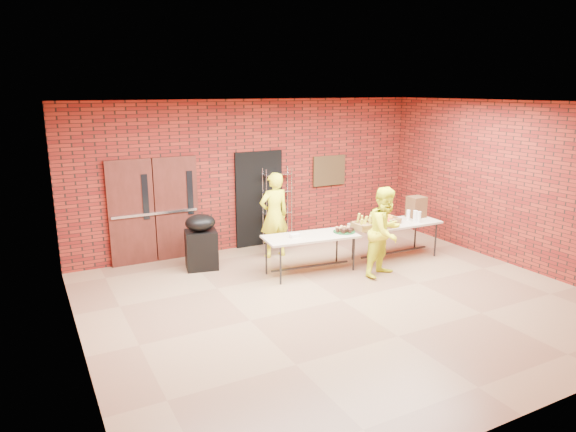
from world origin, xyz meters
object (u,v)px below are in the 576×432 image
at_px(wire_rack, 277,207).
at_px(table_left, 311,239).
at_px(table_right, 396,225).
at_px(volunteer_man, 385,232).
at_px(covered_grill, 201,242).
at_px(volunteer_woman, 274,215).
at_px(coffee_dispenser, 416,207).

xyz_separation_m(wire_rack, table_left, (-0.26, -1.92, -0.20)).
bearing_deg(table_right, volunteer_man, -138.75).
distance_m(wire_rack, table_right, 2.63).
bearing_deg(table_right, covered_grill, 162.21).
height_order(wire_rack, table_right, wire_rack).
distance_m(volunteer_woman, volunteer_man, 2.36).
bearing_deg(table_right, table_left, 178.67).
bearing_deg(volunteer_man, table_right, 21.79).
bearing_deg(covered_grill, volunteer_woman, 11.74).
distance_m(table_right, volunteer_woman, 2.49).
relative_size(table_right, volunteer_woman, 1.05).
relative_size(covered_grill, volunteer_woman, 0.61).
height_order(table_left, table_right, table_right).
height_order(table_right, coffee_dispenser, coffee_dispenser).
xyz_separation_m(wire_rack, covered_grill, (-2.02, -0.75, -0.32)).
height_order(table_left, volunteer_man, volunteer_man).
distance_m(coffee_dispenser, volunteer_woman, 3.01).
relative_size(wire_rack, covered_grill, 1.60).
xyz_separation_m(coffee_dispenser, covered_grill, (-4.38, 1.10, -0.44)).
relative_size(table_right, coffee_dispenser, 4.20).
xyz_separation_m(table_left, table_right, (1.96, -0.07, 0.03)).
xyz_separation_m(table_right, coffee_dispenser, (0.66, 0.15, 0.29)).
distance_m(coffee_dispenser, volunteer_man, 1.70).
relative_size(volunteer_woman, volunteer_man, 1.05).
bearing_deg(volunteer_woman, wire_rack, -122.38).
distance_m(table_left, coffee_dispenser, 2.65).
bearing_deg(volunteer_man, coffee_dispenser, 11.14).
distance_m(table_left, covered_grill, 2.12).
height_order(wire_rack, covered_grill, wire_rack).
distance_m(table_right, coffee_dispenser, 0.74).
xyz_separation_m(table_left, volunteer_man, (1.15, -0.76, 0.17)).
xyz_separation_m(wire_rack, volunteer_man, (0.89, -2.69, -0.03)).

